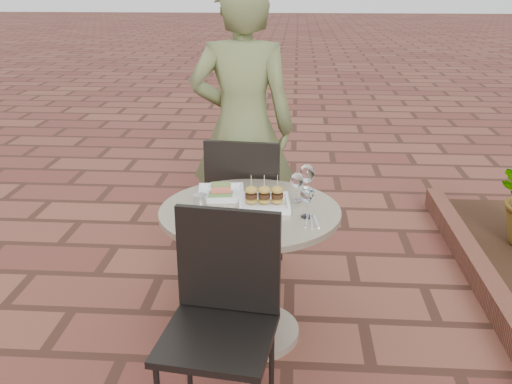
# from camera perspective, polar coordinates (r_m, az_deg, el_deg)

# --- Properties ---
(ground) EXTENTS (60.00, 60.00, 0.00)m
(ground) POSITION_cam_1_polar(r_m,az_deg,el_deg) (3.33, -4.08, -12.20)
(ground) COLOR brown
(ground) RESTS_ON ground
(cafe_table) EXTENTS (0.90, 0.90, 0.73)m
(cafe_table) POSITION_cam_1_polar(r_m,az_deg,el_deg) (2.93, -0.59, -6.16)
(cafe_table) COLOR gray
(cafe_table) RESTS_ON ground
(chair_far) EXTENTS (0.48, 0.48, 0.93)m
(chair_far) POSITION_cam_1_polar(r_m,az_deg,el_deg) (3.46, -1.08, -0.58)
(chair_far) COLOR black
(chair_far) RESTS_ON ground
(chair_near) EXTENTS (0.49, 0.49, 0.93)m
(chair_near) POSITION_cam_1_polar(r_m,az_deg,el_deg) (2.38, -3.36, -11.17)
(chair_near) COLOR black
(chair_near) RESTS_ON ground
(diner) EXTENTS (0.66, 0.44, 1.82)m
(diner) POSITION_cam_1_polar(r_m,az_deg,el_deg) (3.61, -1.36, 6.33)
(diner) COLOR #586135
(diner) RESTS_ON ground
(plate_salmon) EXTENTS (0.27, 0.27, 0.07)m
(plate_salmon) POSITION_cam_1_polar(r_m,az_deg,el_deg) (2.99, -3.51, -0.01)
(plate_salmon) COLOR white
(plate_salmon) RESTS_ON cafe_table
(plate_sliders) EXTENTS (0.27, 0.27, 0.16)m
(plate_sliders) POSITION_cam_1_polar(r_m,az_deg,el_deg) (2.85, 0.83, -0.73)
(plate_sliders) COLOR white
(plate_sliders) RESTS_ON cafe_table
(plate_tuna) EXTENTS (0.28, 0.28, 0.03)m
(plate_tuna) POSITION_cam_1_polar(r_m,az_deg,el_deg) (2.61, -0.55, -3.25)
(plate_tuna) COLOR white
(plate_tuna) RESTS_ON cafe_table
(wine_glass_right) EXTENTS (0.07, 0.07, 0.16)m
(wine_glass_right) POSITION_cam_1_polar(r_m,az_deg,el_deg) (2.70, 5.16, -0.32)
(wine_glass_right) COLOR white
(wine_glass_right) RESTS_ON cafe_table
(wine_glass_mid) EXTENTS (0.07, 0.07, 0.15)m
(wine_glass_mid) POSITION_cam_1_polar(r_m,az_deg,el_deg) (2.89, 4.13, 1.10)
(wine_glass_mid) COLOR white
(wine_glass_mid) RESTS_ON cafe_table
(wine_glass_far) EXTENTS (0.08, 0.08, 0.19)m
(wine_glass_far) POSITION_cam_1_polar(r_m,az_deg,el_deg) (2.92, 5.11, 1.76)
(wine_glass_far) COLOR white
(wine_glass_far) RESTS_ON cafe_table
(steel_ramekin) EXTENTS (0.08, 0.08, 0.05)m
(steel_ramekin) POSITION_cam_1_polar(r_m,az_deg,el_deg) (2.88, -5.61, -0.76)
(steel_ramekin) COLOR silver
(steel_ramekin) RESTS_ON cafe_table
(cutlery_set) EXTENTS (0.09, 0.18, 0.00)m
(cutlery_set) POSITION_cam_1_polar(r_m,az_deg,el_deg) (2.69, 5.57, -2.93)
(cutlery_set) COLOR silver
(cutlery_set) RESTS_ON cafe_table
(planter_curb) EXTENTS (0.12, 3.00, 0.15)m
(planter_curb) POSITION_cam_1_polar(r_m,az_deg,el_deg) (3.71, 22.20, -8.80)
(planter_curb) COLOR brown
(planter_curb) RESTS_ON ground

